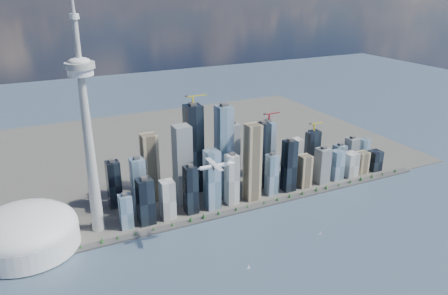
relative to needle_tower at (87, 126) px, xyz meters
name	(u,v)px	position (x,y,z in m)	size (l,w,h in m)	color
ground	(297,272)	(300.00, -310.00, -235.84)	(4000.00, 4000.00, 0.00)	#34475B
seawall	(235,211)	(300.00, -60.00, -233.84)	(1100.00, 22.00, 4.00)	#383838
land	(170,149)	(300.00, 390.00, -234.34)	(1400.00, 900.00, 3.00)	#4C4C47
shoreline_trees	(235,209)	(300.00, -60.00, -227.06)	(960.53, 7.20, 8.80)	#3F2D1E
skyscraper_cluster	(241,164)	(359.62, 26.82, -158.61)	(736.00, 142.00, 249.46)	black
needle_tower	(87,126)	(0.00, 0.00, 0.00)	(56.00, 56.00, 550.50)	#A9A9A4
dome_stadium	(26,232)	(-140.00, -10.00, -196.40)	(200.00, 200.00, 86.00)	white
airplane	(216,165)	(202.71, -167.17, -58.13)	(76.58, 67.64, 18.70)	white
sailboat_west	(249,267)	(224.87, -260.57, -232.54)	(7.39, 2.22, 10.27)	white
sailboat_east	(321,233)	(419.21, -224.28, -232.40)	(7.67, 4.02, 10.72)	white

